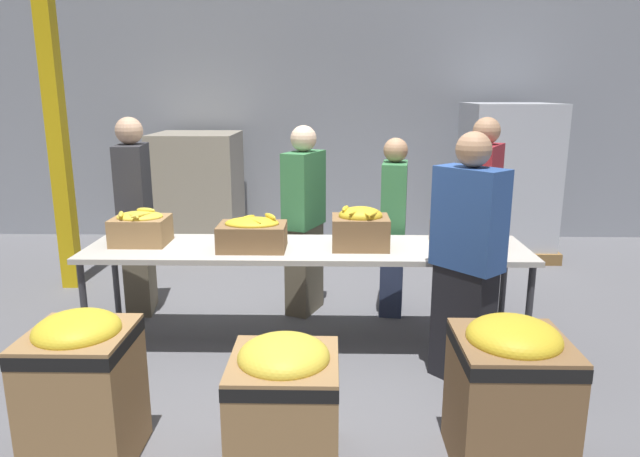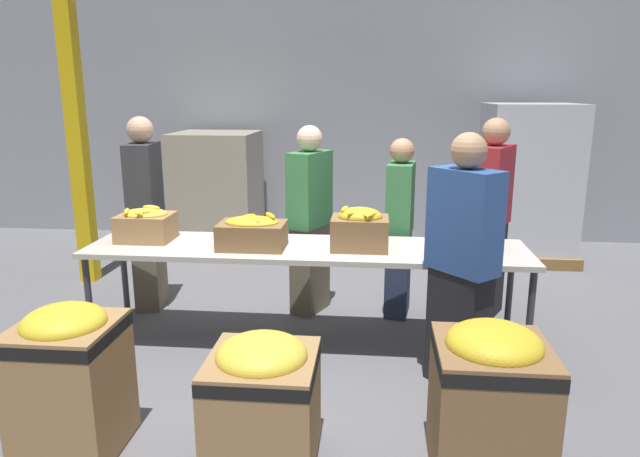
% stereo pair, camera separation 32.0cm
% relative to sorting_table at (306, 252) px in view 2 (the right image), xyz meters
% --- Properties ---
extents(ground_plane, '(30.00, 30.00, 0.00)m').
position_rel_sorting_table_xyz_m(ground_plane, '(0.00, 0.00, -0.74)').
color(ground_plane, slate).
extents(wall_back, '(16.00, 0.08, 4.00)m').
position_rel_sorting_table_xyz_m(wall_back, '(0.00, 3.45, 1.26)').
color(wall_back, '#9399A3').
rests_on(wall_back, ground_plane).
extents(sorting_table, '(3.33, 0.74, 0.78)m').
position_rel_sorting_table_xyz_m(sorting_table, '(0.00, 0.00, 0.00)').
color(sorting_table, beige).
rests_on(sorting_table, ground_plane).
extents(banana_box_0, '(0.41, 0.34, 0.28)m').
position_rel_sorting_table_xyz_m(banana_box_0, '(-1.28, 0.06, 0.18)').
color(banana_box_0, '#A37A4C').
rests_on(banana_box_0, sorting_table).
extents(banana_box_1, '(0.50, 0.33, 0.27)m').
position_rel_sorting_table_xyz_m(banana_box_1, '(-0.40, -0.08, 0.17)').
color(banana_box_1, olive).
rests_on(banana_box_1, sorting_table).
extents(banana_box_2, '(0.42, 0.32, 0.32)m').
position_rel_sorting_table_xyz_m(banana_box_2, '(0.40, -0.03, 0.20)').
color(banana_box_2, olive).
rests_on(banana_box_2, sorting_table).
extents(banana_box_3, '(0.48, 0.32, 0.23)m').
position_rel_sorting_table_xyz_m(banana_box_3, '(1.20, 0.08, 0.15)').
color(banana_box_3, tan).
rests_on(banana_box_3, sorting_table).
extents(volunteer_0, '(0.26, 0.44, 1.55)m').
position_rel_sorting_table_xyz_m(volunteer_0, '(0.73, 0.68, 0.03)').
color(volunteer_0, '#2D3856').
rests_on(volunteer_0, ground_plane).
extents(volunteer_1, '(0.38, 0.49, 1.65)m').
position_rel_sorting_table_xyz_m(volunteer_1, '(-0.05, 0.68, 0.08)').
color(volunteer_1, '#6B604C').
rests_on(volunteer_1, ground_plane).
extents(volunteer_2, '(0.42, 0.52, 1.72)m').
position_rel_sorting_table_xyz_m(volunteer_2, '(1.50, 0.73, 0.12)').
color(volunteer_2, black).
rests_on(volunteer_2, ground_plane).
extents(volunteer_3, '(0.47, 0.49, 1.69)m').
position_rel_sorting_table_xyz_m(volunteer_3, '(1.08, -0.56, 0.10)').
color(volunteer_3, black).
rests_on(volunteer_3, ground_plane).
extents(volunteer_4, '(0.29, 0.49, 1.72)m').
position_rel_sorting_table_xyz_m(volunteer_4, '(-1.52, 0.66, 0.12)').
color(volunteer_4, '#6B604C').
rests_on(volunteer_4, ground_plane).
extents(donation_bin_0, '(0.52, 0.52, 0.84)m').
position_rel_sorting_table_xyz_m(donation_bin_0, '(-1.11, -1.49, -0.29)').
color(donation_bin_0, '#A37A4C').
rests_on(donation_bin_0, ground_plane).
extents(donation_bin_1, '(0.56, 0.56, 0.71)m').
position_rel_sorting_table_xyz_m(donation_bin_1, '(-0.05, -1.49, -0.36)').
color(donation_bin_1, '#A37A4C').
rests_on(donation_bin_1, ground_plane).
extents(donation_bin_2, '(0.56, 0.56, 0.82)m').
position_rel_sorting_table_xyz_m(donation_bin_2, '(1.11, -1.49, -0.30)').
color(donation_bin_2, olive).
rests_on(donation_bin_2, ground_plane).
extents(support_pillar, '(0.16, 0.16, 4.00)m').
position_rel_sorting_table_xyz_m(support_pillar, '(-2.44, 1.30, 1.26)').
color(support_pillar, yellow).
rests_on(support_pillar, ground_plane).
extents(pallet_stack_0, '(1.07, 1.07, 1.44)m').
position_rel_sorting_table_xyz_m(pallet_stack_0, '(-1.46, 2.75, -0.03)').
color(pallet_stack_0, olive).
rests_on(pallet_stack_0, ground_plane).
extents(pallet_stack_1, '(1.08, 1.08, 1.80)m').
position_rel_sorting_table_xyz_m(pallet_stack_1, '(2.27, 2.61, 0.15)').
color(pallet_stack_1, olive).
rests_on(pallet_stack_1, ground_plane).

